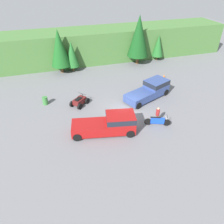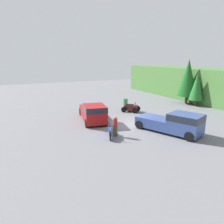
% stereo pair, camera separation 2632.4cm
% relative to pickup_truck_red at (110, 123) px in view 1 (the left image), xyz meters
% --- Properties ---
extents(ground_plane, '(80.00, 80.00, 0.00)m').
position_rel_pickup_truck_red_xyz_m(ground_plane, '(2.69, 2.85, -0.97)').
color(ground_plane, slate).
extents(hillside_backdrop, '(44.00, 6.00, 4.72)m').
position_rel_pickup_truck_red_xyz_m(hillside_backdrop, '(2.69, 18.85, 1.39)').
color(hillside_backdrop, '#477538').
rests_on(hillside_backdrop, ground_plane).
extents(tree_left, '(2.67, 2.67, 6.08)m').
position_rel_pickup_truck_red_xyz_m(tree_left, '(-2.67, 14.97, 2.60)').
color(tree_left, brown).
rests_on(tree_left, ground_plane).
extents(tree_mid_left, '(1.90, 1.90, 4.32)m').
position_rel_pickup_truck_red_xyz_m(tree_mid_left, '(-1.07, 15.05, 1.57)').
color(tree_mid_left, brown).
rests_on(tree_mid_left, ground_plane).
extents(tree_mid_right, '(3.18, 3.18, 7.22)m').
position_rel_pickup_truck_red_xyz_m(tree_mid_right, '(8.91, 14.97, 3.28)').
color(tree_mid_right, brown).
rests_on(tree_mid_right, ground_plane).
extents(tree_right, '(1.76, 1.76, 4.00)m').
position_rel_pickup_truck_red_xyz_m(tree_right, '(12.59, 15.50, 1.39)').
color(tree_right, brown).
rests_on(tree_right, ground_plane).
extents(pickup_truck_red, '(5.99, 3.12, 1.85)m').
position_rel_pickup_truck_red_xyz_m(pickup_truck_red, '(0.00, 0.00, 0.00)').
color(pickup_truck_red, maroon).
rests_on(pickup_truck_red, ground_plane).
extents(pickup_truck_second, '(5.94, 3.99, 1.85)m').
position_rel_pickup_truck_red_xyz_m(pickup_truck_second, '(6.36, 4.86, -0.00)').
color(pickup_truck_second, '#334784').
rests_on(pickup_truck_second, ground_plane).
extents(dirt_bike, '(2.35, 1.10, 1.14)m').
position_rel_pickup_truck_red_xyz_m(dirt_bike, '(4.64, -0.36, -0.49)').
color(dirt_bike, black).
rests_on(dirt_bike, ground_plane).
extents(quad_atv, '(2.34, 2.29, 1.18)m').
position_rel_pickup_truck_red_xyz_m(quad_atv, '(-1.84, 5.48, -0.50)').
color(quad_atv, black).
rests_on(quad_atv, ground_plane).
extents(rider_person, '(0.50, 0.50, 1.73)m').
position_rel_pickup_truck_red_xyz_m(rider_person, '(4.80, 0.05, -0.03)').
color(rider_person, brown).
rests_on(rider_person, ground_plane).
extents(traffic_cone, '(0.42, 0.42, 0.55)m').
position_rel_pickup_truck_red_xyz_m(traffic_cone, '(10.37, 8.91, -0.72)').
color(traffic_cone, black).
rests_on(traffic_cone, ground_plane).
extents(steel_barrel, '(0.58, 0.58, 0.88)m').
position_rel_pickup_truck_red_xyz_m(steel_barrel, '(-5.45, 6.78, -0.53)').
color(steel_barrel, '#387A38').
rests_on(steel_barrel, ground_plane).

